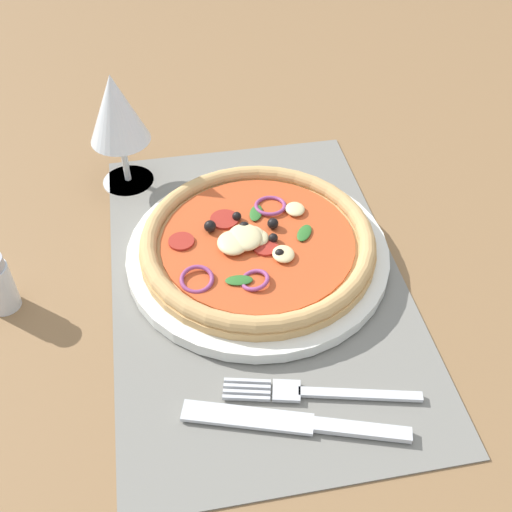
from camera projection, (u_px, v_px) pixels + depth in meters
ground_plane at (257, 288)px, 67.74cm from camera, size 190.00×140.00×2.40cm
placemat at (257, 279)px, 66.76cm from camera, size 47.83×30.88×0.40cm
plate at (258, 253)px, 68.29cm from camera, size 28.66×28.66×1.39cm
pizza at (257, 241)px, 67.02cm from camera, size 25.59×25.59×2.63cm
fork at (311, 392)px, 56.18cm from camera, size 5.56×17.87×0.44cm
knife at (293, 422)px, 53.98cm from camera, size 7.61×19.56×0.62cm
wine_glass at (116, 111)px, 71.87cm from camera, size 7.20×7.20×14.90cm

